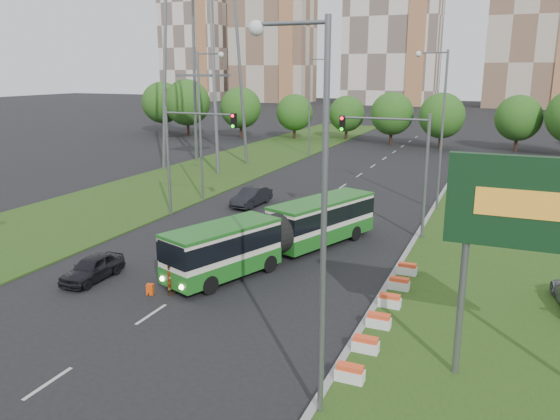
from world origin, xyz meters
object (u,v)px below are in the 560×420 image
at_px(traffic_mast_median, 401,155).
at_px(car_left_near, 92,268).
at_px(articulated_bus, 278,232).
at_px(shopping_trolley, 150,289).
at_px(pedestrian, 171,280).
at_px(car_left_far, 252,197).
at_px(traffic_mast_left, 186,145).
at_px(billboard, 545,215).

height_order(traffic_mast_median, car_left_near, traffic_mast_median).
distance_m(traffic_mast_median, articulated_bus, 9.57).
bearing_deg(shopping_trolley, pedestrian, 3.45).
bearing_deg(car_left_far, shopping_trolley, -75.24).
xyz_separation_m(traffic_mast_median, shopping_trolley, (-9.15, -14.17, -5.08)).
bearing_deg(traffic_mast_left, car_left_far, 60.41).
relative_size(billboard, traffic_mast_median, 1.00).
xyz_separation_m(car_left_far, shopping_trolley, (3.24, -18.06, -0.46)).
xyz_separation_m(articulated_bus, pedestrian, (-2.58, -7.01, -0.76)).
relative_size(traffic_mast_median, articulated_bus, 0.53).
height_order(car_left_near, shopping_trolley, car_left_near).
height_order(car_left_near, pedestrian, pedestrian).
height_order(billboard, traffic_mast_left, same).
height_order(traffic_mast_median, pedestrian, traffic_mast_median).
bearing_deg(pedestrian, articulated_bus, -6.95).
height_order(car_left_near, car_left_far, car_left_far).
distance_m(traffic_mast_left, pedestrian, 15.28).
xyz_separation_m(articulated_bus, car_left_near, (-7.46, -6.94, -0.88)).
distance_m(car_left_far, shopping_trolley, 18.35).
bearing_deg(car_left_near, billboard, -6.84).
xyz_separation_m(traffic_mast_left, car_left_far, (2.77, 4.88, -4.63)).
height_order(billboard, pedestrian, billboard).
distance_m(articulated_bus, pedestrian, 7.50).
bearing_deg(articulated_bus, pedestrian, -89.54).
relative_size(traffic_mast_median, pedestrian, 5.17).
relative_size(car_left_far, pedestrian, 2.83).
height_order(traffic_mast_median, articulated_bus, traffic_mast_median).
bearing_deg(traffic_mast_median, traffic_mast_left, -176.23).
relative_size(billboard, shopping_trolley, 14.89).
bearing_deg(car_left_far, traffic_mast_median, -12.81).
distance_m(traffic_mast_median, pedestrian, 16.66).
relative_size(car_left_near, shopping_trolley, 7.10).
relative_size(articulated_bus, shopping_trolley, 28.23).
bearing_deg(traffic_mast_left, shopping_trolley, -65.47).
distance_m(car_left_far, pedestrian, 18.17).
relative_size(car_left_far, shopping_trolley, 8.16).
bearing_deg(traffic_mast_median, shopping_trolley, -122.83).
height_order(traffic_mast_left, car_left_far, traffic_mast_left).
bearing_deg(pedestrian, shopping_trolley, 124.64).
height_order(pedestrian, shopping_trolley, pedestrian).
distance_m(billboard, shopping_trolley, 17.73).
xyz_separation_m(traffic_mast_median, car_left_near, (-13.03, -13.72, -4.70)).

